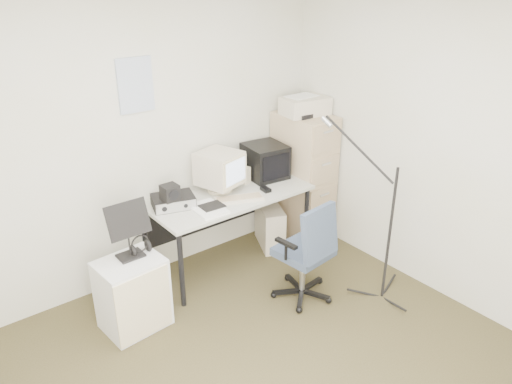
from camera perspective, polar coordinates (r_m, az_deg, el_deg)
floor at (r=3.69m, az=2.56°, el=-20.95°), size 3.60×3.60×0.01m
wall_back at (r=4.34m, az=-12.81°, el=5.41°), size 3.60×0.02×2.50m
wall_right at (r=4.24m, az=21.76°, el=3.83°), size 0.02×3.60×2.50m
wall_calendar at (r=4.19m, az=-13.62°, el=11.79°), size 0.30×0.02×0.44m
filing_cabinet at (r=5.14m, az=5.39°, el=1.80°), size 0.40×0.60×1.30m
printer at (r=4.92m, az=5.62°, el=9.77°), size 0.48×0.37×0.17m
desk at (r=4.70m, az=-3.01°, el=-4.27°), size 1.50×0.70×0.73m
crt_monitor at (r=4.54m, az=-4.21°, el=2.32°), size 0.42×0.43×0.37m
crt_tv at (r=4.85m, az=1.05°, el=3.58°), size 0.40×0.42×0.33m
desk_speaker at (r=4.74m, az=-1.29°, el=1.95°), size 0.10×0.10×0.16m
keyboard at (r=4.41m, az=-1.93°, el=-0.78°), size 0.45×0.30×0.02m
mouse at (r=4.58m, az=1.11°, el=0.30°), size 0.07×0.11×0.03m
radio_receiver at (r=4.33m, az=-9.45°, el=-1.03°), size 0.41×0.34×0.10m
radio_speaker at (r=4.21m, az=-9.81°, el=-0.06°), size 0.14×0.13×0.13m
papers at (r=4.25m, az=-5.49°, el=-1.94°), size 0.26×0.34×0.02m
pc_tower at (r=5.07m, az=1.60°, el=-3.87°), size 0.38×0.51×0.43m
office_chair at (r=4.21m, az=5.46°, el=-6.58°), size 0.59×0.59×0.92m
side_cart at (r=4.07m, az=-13.93°, el=-11.24°), size 0.51×0.42×0.59m
music_stand at (r=3.85m, az=-14.47°, el=-4.17°), size 0.35×0.23×0.47m
headphones at (r=3.96m, az=-13.07°, el=-6.16°), size 0.22×0.22×0.03m
mic_stand at (r=4.17m, az=15.28°, el=-2.59°), size 0.03×0.03×1.57m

